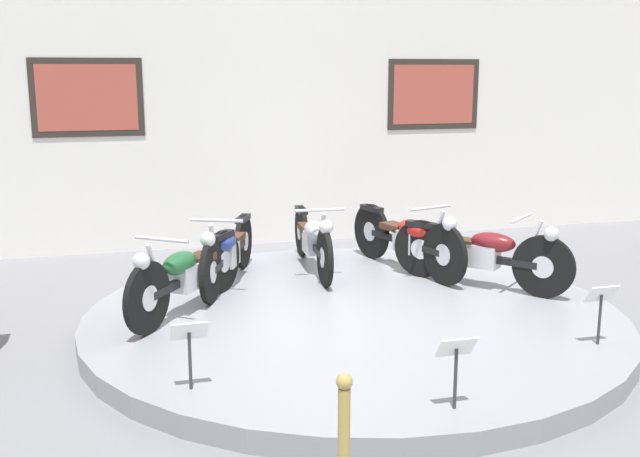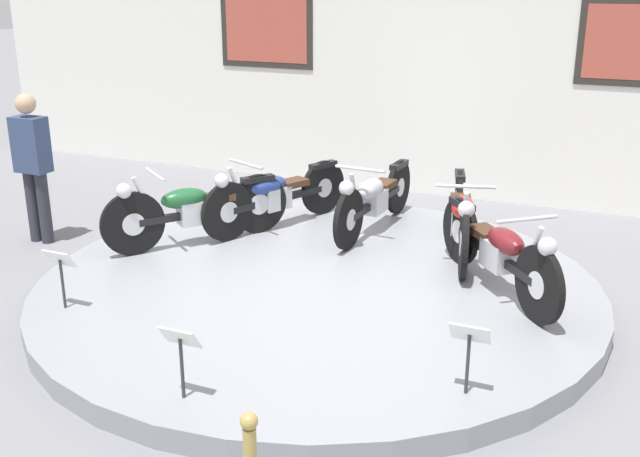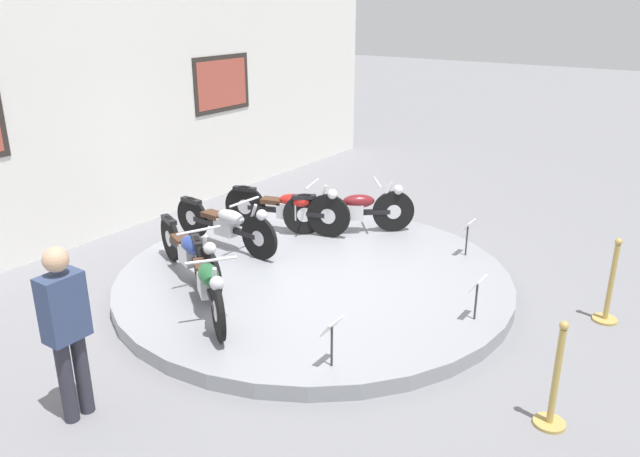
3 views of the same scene
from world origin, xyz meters
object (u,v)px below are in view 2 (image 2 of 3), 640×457
(motorcycle_blue, at_px, (275,194))
(info_placard_front_left, at_px, (61,266))
(motorcycle_maroon, at_px, (499,250))
(info_placard_front_centre, at_px, (181,347))
(motorcycle_green, at_px, (194,208))
(motorcycle_red, at_px, (461,215))
(motorcycle_silver, at_px, (374,197))
(info_placard_front_right, at_px, (469,343))
(visitor_standing, at_px, (33,160))

(motorcycle_blue, height_order, info_placard_front_left, motorcycle_blue)
(motorcycle_maroon, relative_size, info_placard_front_centre, 3.03)
(motorcycle_green, xyz_separation_m, info_placard_front_centre, (1.53, -2.55, -0.02))
(motorcycle_green, distance_m, motorcycle_blue, 0.95)
(motorcycle_blue, xyz_separation_m, motorcycle_red, (2.04, 0.00, 0.02))
(motorcycle_silver, height_order, info_placard_front_right, motorcycle_silver)
(info_placard_front_right, bearing_deg, visitor_standing, 162.84)
(motorcycle_silver, height_order, info_placard_front_centre, motorcycle_silver)
(motorcycle_red, bearing_deg, motorcycle_silver, 162.59)
(motorcycle_silver, relative_size, info_placard_front_right, 3.83)
(motorcycle_red, relative_size, info_placard_front_centre, 3.81)
(info_placard_front_centre, bearing_deg, motorcycle_red, 73.17)
(motorcycle_green, bearing_deg, motorcycle_silver, 36.31)
(motorcycle_green, xyz_separation_m, motorcycle_blue, (0.51, 0.80, -0.01))
(motorcycle_green, distance_m, motorcycle_maroon, 3.06)
(motorcycle_maroon, distance_m, visitor_standing, 4.95)
(visitor_standing, bearing_deg, info_placard_front_centre, -34.71)
(motorcycle_silver, bearing_deg, info_placard_front_right, -59.82)
(info_placard_front_left, distance_m, info_placard_front_right, 3.35)
(motorcycle_blue, bearing_deg, info_placard_front_left, -104.31)
(motorcycle_red, bearing_deg, visitor_standing, -167.23)
(motorcycle_blue, distance_m, info_placard_front_left, 2.65)
(motorcycle_green, height_order, info_placard_front_right, motorcycle_green)
(motorcycle_silver, bearing_deg, motorcycle_green, -143.69)
(motorcycle_maroon, distance_m, info_placard_front_centre, 2.98)
(visitor_standing, bearing_deg, motorcycle_silver, 21.23)
(motorcycle_red, bearing_deg, info_placard_front_centre, -106.83)
(motorcycle_green, relative_size, info_placard_front_right, 3.18)
(visitor_standing, bearing_deg, motorcycle_maroon, 2.31)
(motorcycle_green, bearing_deg, visitor_standing, -173.96)
(motorcycle_silver, xyz_separation_m, info_placard_front_left, (-1.67, -2.89, -0.01))
(motorcycle_silver, distance_m, info_placard_front_centre, 3.68)
(motorcycle_silver, xyz_separation_m, visitor_standing, (-3.40, -1.32, 0.37))
(motorcycle_blue, height_order, info_placard_front_right, motorcycle_blue)
(motorcycle_green, relative_size, motorcycle_blue, 0.89)
(motorcycle_red, bearing_deg, info_placard_front_right, -75.57)
(motorcycle_blue, bearing_deg, motorcycle_green, -122.35)
(motorcycle_silver, xyz_separation_m, motorcycle_maroon, (1.53, -1.12, 0.01))
(motorcycle_blue, xyz_separation_m, motorcycle_maroon, (2.55, -0.80, 0.00))
(motorcycle_blue, distance_m, info_placard_front_right, 3.72)
(info_placard_front_left, distance_m, visitor_standing, 2.36)
(motorcycle_green, height_order, motorcycle_silver, motorcycle_green)
(motorcycle_silver, height_order, info_placard_front_left, motorcycle_silver)
(motorcycle_maroon, height_order, info_placard_front_right, motorcycle_maroon)
(motorcycle_blue, height_order, info_placard_front_centre, motorcycle_blue)
(motorcycle_red, relative_size, visitor_standing, 1.20)
(motorcycle_red, bearing_deg, motorcycle_maroon, -57.20)
(motorcycle_silver, distance_m, motorcycle_maroon, 1.90)
(motorcycle_silver, height_order, motorcycle_maroon, motorcycle_maroon)
(motorcycle_green, height_order, info_placard_front_centre, motorcycle_green)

